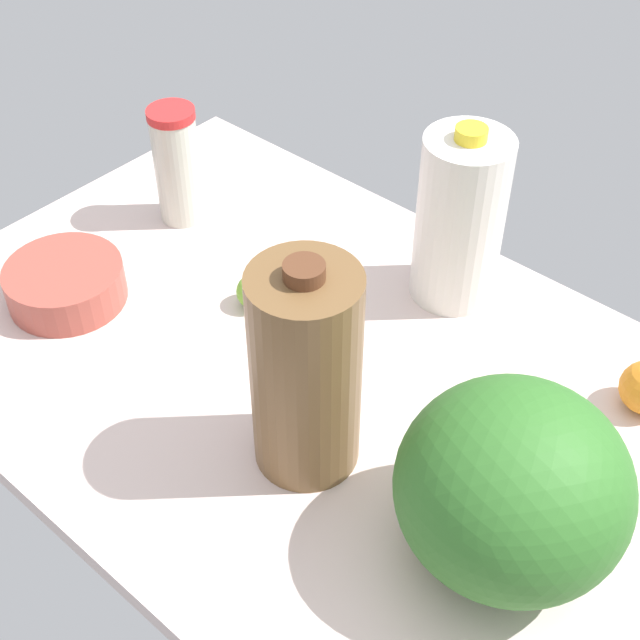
{
  "coord_description": "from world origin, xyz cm",
  "views": [
    {
      "loc": [
        54.89,
        -62.32,
        89.72
      ],
      "look_at": [
        0.0,
        0.0,
        13.0
      ],
      "focal_mm": 50.0,
      "sensor_mm": 36.0,
      "label": 1
    }
  ],
  "objects_px": {
    "mixing_bowl": "(65,284)",
    "chocolate_milk_jug": "(306,372)",
    "lime_near_front": "(254,291)",
    "watermelon": "(512,488)",
    "milk_jug": "(460,219)",
    "tumbler_cup": "(177,165)"
  },
  "relations": [
    {
      "from": "mixing_bowl",
      "to": "chocolate_milk_jug",
      "type": "bearing_deg",
      "value": 2.43
    },
    {
      "from": "mixing_bowl",
      "to": "lime_near_front",
      "type": "distance_m",
      "value": 0.27
    },
    {
      "from": "watermelon",
      "to": "lime_near_front",
      "type": "distance_m",
      "value": 0.51
    },
    {
      "from": "mixing_bowl",
      "to": "lime_near_front",
      "type": "bearing_deg",
      "value": 38.47
    },
    {
      "from": "milk_jug",
      "to": "tumbler_cup",
      "type": "bearing_deg",
      "value": -162.61
    },
    {
      "from": "milk_jug",
      "to": "tumbler_cup",
      "type": "height_order",
      "value": "milk_jug"
    },
    {
      "from": "milk_jug",
      "to": "chocolate_milk_jug",
      "type": "xyz_separation_m",
      "value": [
        0.04,
        -0.37,
        0.01
      ]
    },
    {
      "from": "watermelon",
      "to": "milk_jug",
      "type": "bearing_deg",
      "value": 131.99
    },
    {
      "from": "chocolate_milk_jug",
      "to": "mixing_bowl",
      "type": "xyz_separation_m",
      "value": [
        -0.45,
        -0.02,
        -0.11
      ]
    },
    {
      "from": "chocolate_milk_jug",
      "to": "watermelon",
      "type": "xyz_separation_m",
      "value": [
        0.25,
        0.04,
        -0.03
      ]
    },
    {
      "from": "watermelon",
      "to": "lime_near_front",
      "type": "bearing_deg",
      "value": 167.06
    },
    {
      "from": "milk_jug",
      "to": "lime_near_front",
      "type": "height_order",
      "value": "milk_jug"
    },
    {
      "from": "watermelon",
      "to": "tumbler_cup",
      "type": "bearing_deg",
      "value": 165.28
    },
    {
      "from": "watermelon",
      "to": "tumbler_cup",
      "type": "distance_m",
      "value": 0.76
    },
    {
      "from": "watermelon",
      "to": "mixing_bowl",
      "type": "height_order",
      "value": "watermelon"
    },
    {
      "from": "watermelon",
      "to": "mixing_bowl",
      "type": "xyz_separation_m",
      "value": [
        -0.71,
        -0.06,
        -0.08
      ]
    },
    {
      "from": "chocolate_milk_jug",
      "to": "tumbler_cup",
      "type": "xyz_separation_m",
      "value": [
        -0.48,
        0.23,
        -0.04
      ]
    },
    {
      "from": "milk_jug",
      "to": "tumbler_cup",
      "type": "distance_m",
      "value": 0.46
    },
    {
      "from": "milk_jug",
      "to": "lime_near_front",
      "type": "distance_m",
      "value": 0.31
    },
    {
      "from": "milk_jug",
      "to": "tumbler_cup",
      "type": "relative_size",
      "value": 1.41
    },
    {
      "from": "mixing_bowl",
      "to": "lime_near_front",
      "type": "height_order",
      "value": "mixing_bowl"
    },
    {
      "from": "milk_jug",
      "to": "chocolate_milk_jug",
      "type": "height_order",
      "value": "chocolate_milk_jug"
    }
  ]
}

